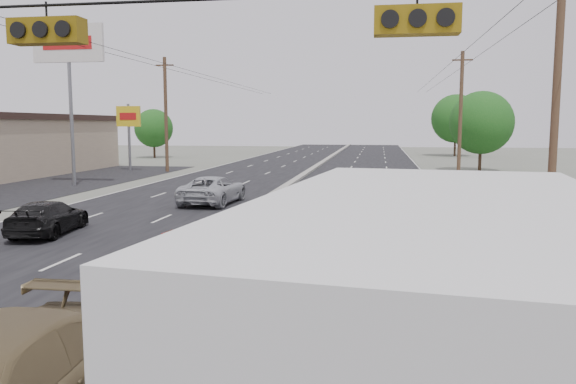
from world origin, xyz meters
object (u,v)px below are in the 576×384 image
Objects in this scene: red_sedan at (187,265)px; oncoming_near at (48,218)px; utility_pole_right_c at (461,113)px; queue_car_a at (284,227)px; tree_left_far at (154,128)px; queue_car_e at (465,220)px; pole_sign_billboard at (69,54)px; oncoming_far at (213,190)px; tree_right_mid at (481,123)px; utility_pole_left_c at (166,114)px; pole_sign_far at (129,122)px; queue_car_c at (313,209)px; queue_car_d at (539,288)px; box_truck at (433,381)px; tree_right_far at (456,119)px; queue_car_b at (376,253)px; utility_pole_right_b at (556,99)px.

red_sedan is 0.98× the size of oncoming_near.
utility_pole_right_c reaches higher than queue_car_a.
utility_pole_right_c is 39.90m from tree_left_far.
tree_left_far is 59.20m from red_sedan.
queue_car_e is (6.15, 2.59, -0.01)m from queue_car_a.
oncoming_far is (11.93, -6.90, -8.14)m from pole_sign_billboard.
tree_right_mid is 1.54× the size of queue_car_a.
utility_pole_left_c is 3.57m from pole_sign_far.
pole_sign_far is at bearing -170.84° from tree_right_mid.
queue_car_c reaches higher than queue_car_d.
box_truck reaches higher than queue_car_c.
utility_pole_right_c is at bearing -125.41° from oncoming_far.
pole_sign_far is at bearing -73.30° from tree_left_far.
tree_right_far is 1.90× the size of red_sedan.
oncoming_near is (-21.36, -32.97, -3.70)m from tree_right_mid.
oncoming_far reaches higher than queue_car_b.
tree_right_far reaches higher than tree_left_far.
utility_pole_right_b reaches higher than tree_left_far.
queue_car_a reaches higher than queue_car_b.
utility_pole_right_c reaches higher than tree_right_far.
pole_sign_far is 0.98× the size of tree_left_far.
tree_right_mid is (37.00, -15.00, 0.62)m from tree_left_far.
utility_pole_right_c is 2.18× the size of queue_car_e.
pole_sign_billboard is at bearing 141.43° from queue_car_e.
utility_pole_right_b is 1.67× the size of pole_sign_far.
tree_left_far is 50.55m from oncoming_near.
queue_car_d is at bearing 0.88° from red_sedan.
tree_right_mid is at bearing 9.16° from pole_sign_far.
queue_car_a is at bearing -57.06° from pole_sign_far.
queue_car_d is at bearing 147.71° from oncoming_near.
queue_car_e is at bearing 84.60° from queue_car_d.
utility_pole_right_c reaches higher than oncoming_far.
utility_pole_right_b is at bearing 78.08° from box_truck.
utility_pole_right_c is at bearing 0.00° from utility_pole_left_c.
queue_car_a reaches higher than oncoming_near.
queue_car_e is (21.65, -26.73, -4.33)m from utility_pole_left_c.
red_sedan is (-5.20, 8.06, -1.15)m from box_truck.
red_sedan is at bearing 132.99° from oncoming_near.
queue_car_b is 0.66× the size of queue_car_c.
utility_pole_left_c is 1.40× the size of tree_right_mid.
tree_right_far is at bearing 75.18° from queue_car_c.
utility_pole_right_b is 1.79× the size of queue_car_c.
tree_left_far is 68.62m from box_truck.
pole_sign_billboard is (-27.00, -12.00, 3.76)m from utility_pole_right_c.
oncoming_near is (-15.50, -1.24, -0.14)m from queue_car_e.
tree_left_far is at bearing 112.18° from queue_car_d.
box_truck is at bearing -81.86° from queue_car_c.
queue_car_a is (19.00, -29.32, -3.62)m from pole_sign_far.
oncoming_near is at bearing -62.98° from pole_sign_billboard.
tree_right_mid is at bearing 74.63° from queue_car_d.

